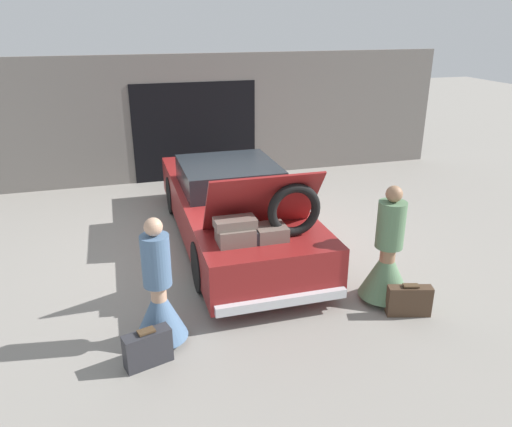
{
  "coord_description": "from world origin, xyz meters",
  "views": [
    {
      "loc": [
        -1.77,
        -7.54,
        3.54
      ],
      "look_at": [
        0.0,
        -1.38,
        1.0
      ],
      "focal_mm": 35.0,
      "sensor_mm": 36.0,
      "label": 1
    }
  ],
  "objects_px": {
    "person_right": "(387,261)",
    "car": "(233,207)",
    "suitcase_beside_left_person": "(148,348)",
    "suitcase_beside_right_person": "(409,301)",
    "person_left": "(159,300)"
  },
  "relations": [
    {
      "from": "suitcase_beside_left_person",
      "to": "person_right",
      "type": "bearing_deg",
      "value": 8.99
    },
    {
      "from": "car",
      "to": "person_left",
      "type": "xyz_separation_m",
      "value": [
        -1.48,
        -2.53,
        -0.05
      ]
    },
    {
      "from": "suitcase_beside_left_person",
      "to": "suitcase_beside_right_person",
      "type": "bearing_deg",
      "value": 1.39
    },
    {
      "from": "car",
      "to": "person_left",
      "type": "bearing_deg",
      "value": -120.3
    },
    {
      "from": "suitcase_beside_left_person",
      "to": "car",
      "type": "bearing_deg",
      "value": 60.22
    },
    {
      "from": "car",
      "to": "person_right",
      "type": "height_order",
      "value": "car"
    },
    {
      "from": "person_right",
      "to": "suitcase_beside_left_person",
      "type": "distance_m",
      "value": 3.2
    },
    {
      "from": "suitcase_beside_left_person",
      "to": "suitcase_beside_right_person",
      "type": "distance_m",
      "value": 3.25
    },
    {
      "from": "car",
      "to": "suitcase_beside_right_person",
      "type": "relative_size",
      "value": 8.92
    },
    {
      "from": "person_right",
      "to": "suitcase_beside_right_person",
      "type": "distance_m",
      "value": 0.57
    },
    {
      "from": "suitcase_beside_left_person",
      "to": "suitcase_beside_right_person",
      "type": "xyz_separation_m",
      "value": [
        3.25,
        0.08,
        -0.0
      ]
    },
    {
      "from": "car",
      "to": "person_right",
      "type": "xyz_separation_m",
      "value": [
        1.48,
        -2.41,
        -0.03
      ]
    },
    {
      "from": "car",
      "to": "person_right",
      "type": "relative_size",
      "value": 3.18
    },
    {
      "from": "person_left",
      "to": "suitcase_beside_right_person",
      "type": "distance_m",
      "value": 3.1
    },
    {
      "from": "person_right",
      "to": "car",
      "type": "bearing_deg",
      "value": 21.81
    }
  ]
}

